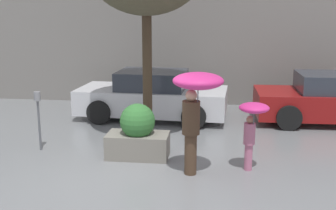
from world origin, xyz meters
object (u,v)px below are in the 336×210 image
object	(u,v)px
parked_car_near	(152,96)
parked_car_far	(331,100)
planter_box	(138,134)
person_child	(252,120)
parking_meter	(38,109)
person_adult	(196,97)

from	to	relation	value
parked_car_near	parked_car_far	size ratio (longest dim) A/B	1.05
planter_box	parked_car_near	distance (m)	3.27
person_child	parking_meter	bearing A→B (deg)	-134.33
planter_box	parked_car_near	xyz separation A→B (m)	(-0.19, 3.26, 0.13)
parked_car_near	parking_meter	distance (m)	3.72
parking_meter	parked_car_far	bearing A→B (deg)	24.27
parked_car_far	person_adult	bearing A→B (deg)	139.40
person_adult	parked_car_far	distance (m)	5.58
parked_car_near	parked_car_far	bearing A→B (deg)	-85.37
person_adult	parking_meter	world-z (taller)	person_adult
parked_car_near	parked_car_far	xyz separation A→B (m)	(4.98, 0.11, -0.00)
parked_car_far	parking_meter	distance (m)	7.75
parked_car_far	parking_meter	bearing A→B (deg)	113.39
parked_car_near	parking_meter	size ratio (longest dim) A/B	3.22
planter_box	person_child	distance (m)	2.45
parked_car_far	parking_meter	xyz separation A→B (m)	(-7.06, -3.18, 0.32)
person_child	person_adult	bearing A→B (deg)	-107.71
person_child	parked_car_near	bearing A→B (deg)	178.28
person_child	parked_car_far	xyz separation A→B (m)	(2.45, 3.89, -0.39)
person_adult	parked_car_near	size ratio (longest dim) A/B	0.46
parking_meter	person_child	bearing A→B (deg)	-8.76
parked_car_far	parked_car_near	bearing A→B (deg)	90.44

